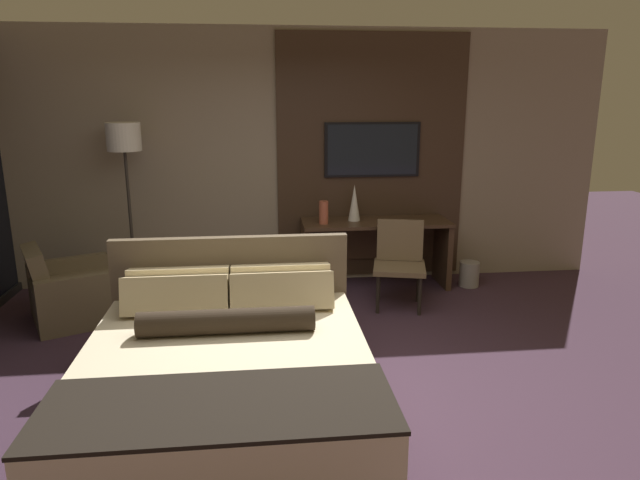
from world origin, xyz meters
TOP-DOWN VIEW (x-y plane):
  - ground_plane at (0.00, 0.00)m, footprint 16.00×16.00m
  - wall_back_tv_panel at (0.12, 2.59)m, footprint 7.20×0.09m
  - bed at (-0.56, -0.29)m, footprint 1.86×2.12m
  - desk at (0.95, 2.28)m, footprint 1.61×0.58m
  - tv at (0.95, 2.52)m, footprint 1.07×0.04m
  - desk_chair at (1.08, 1.66)m, footprint 0.61×0.60m
  - armchair_by_window at (-2.11, 1.60)m, footprint 1.01×1.03m
  - floor_lamp at (-1.65, 2.20)m, footprint 0.34×0.34m
  - vase_tall at (0.72, 2.29)m, footprint 0.13×0.13m
  - vase_short at (0.37, 2.16)m, footprint 0.10×0.10m
  - waste_bin at (2.01, 2.13)m, footprint 0.22×0.22m

SIDE VIEW (x-z plane):
  - ground_plane at x=0.00m, z-range 0.00..0.00m
  - waste_bin at x=2.01m, z-range 0.00..0.28m
  - armchair_by_window at x=-2.11m, z-range -0.13..0.63m
  - bed at x=-0.56m, z-range -0.19..0.82m
  - desk_chair at x=1.08m, z-range 0.07..0.94m
  - desk at x=0.95m, z-range 0.13..0.88m
  - vase_short at x=0.37m, z-range 0.75..1.00m
  - vase_tall at x=0.72m, z-range 0.75..1.15m
  - wall_back_tv_panel at x=0.12m, z-range 0.00..2.80m
  - tv at x=0.95m, z-range 1.20..1.80m
  - floor_lamp at x=-1.65m, z-range 0.62..2.45m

